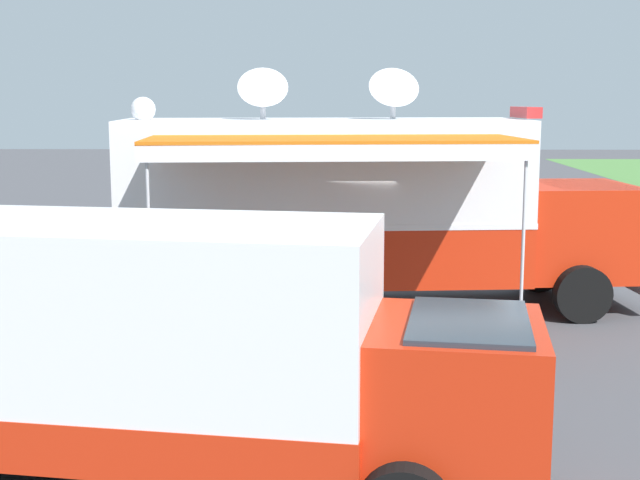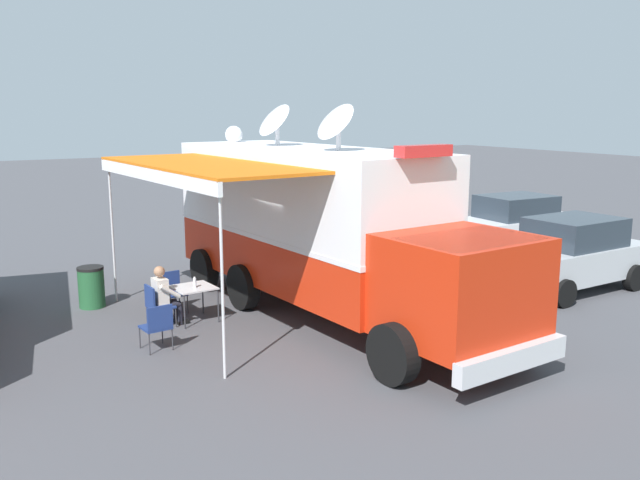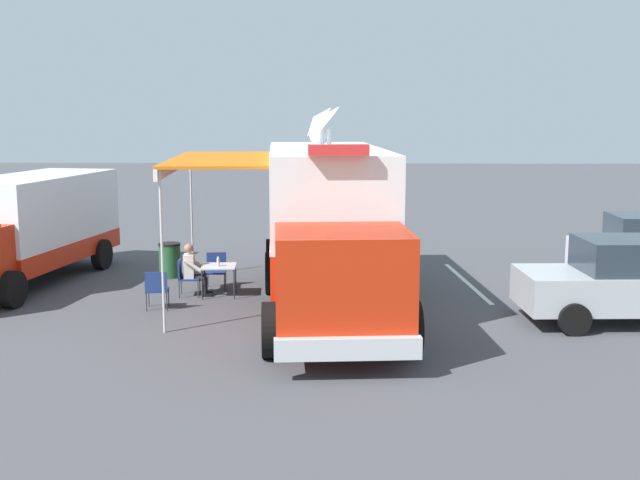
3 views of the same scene
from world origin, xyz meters
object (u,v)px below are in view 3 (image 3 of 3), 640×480
object	(u,v)px
folding_chair_at_table	(185,275)
car_behind_truck	(626,281)
trash_bin	(170,260)
folding_chair_beside_table	(216,267)
folding_table	(219,268)
seated_responder	(193,269)
traffic_cone	(347,246)
support_truck	(27,229)
folding_chair_spare_by_truck	(157,287)
command_truck	(326,220)
water_bottle	(218,262)

from	to	relation	value
folding_chair_at_table	car_behind_truck	bearing A→B (deg)	167.25
trash_bin	folding_chair_beside_table	bearing A→B (deg)	138.96
folding_table	car_behind_truck	size ratio (longest dim) A/B	0.20
seated_responder	traffic_cone	distance (m)	6.60
traffic_cone	support_truck	size ratio (longest dim) A/B	0.08
folding_chair_spare_by_truck	car_behind_truck	distance (m)	9.92
folding_chair_at_table	support_truck	bearing A→B (deg)	-17.44
folding_table	folding_chair_at_table	world-z (taller)	folding_chair_at_table
folding_table	folding_chair_spare_by_truck	bearing A→B (deg)	49.46
folding_chair_beside_table	folding_chair_spare_by_truck	distance (m)	2.41
folding_table	trash_bin	world-z (taller)	trash_bin
folding_chair_beside_table	folding_chair_spare_by_truck	world-z (taller)	same
command_truck	traffic_cone	xyz separation A→B (m)	(-0.53, -6.36, -1.67)
folding_chair_spare_by_truck	seated_responder	bearing A→B (deg)	-112.30
car_behind_truck	support_truck	bearing A→B (deg)	-14.22
folding_chair_beside_table	support_truck	bearing A→B (deg)	-5.39
folding_chair_at_table	car_behind_truck	distance (m)	9.76
traffic_cone	support_truck	bearing A→B (deg)	26.99
car_behind_truck	trash_bin	bearing A→B (deg)	-22.45
folding_chair_spare_by_truck	trash_bin	distance (m)	3.48
command_truck	traffic_cone	world-z (taller)	command_truck
folding_chair_beside_table	seated_responder	bearing A→B (deg)	64.56
folding_table	traffic_cone	distance (m)	6.27
trash_bin	folding_chair_spare_by_truck	bearing A→B (deg)	97.62
folding_chair_at_table	support_truck	size ratio (longest dim) A/B	0.12
folding_chair_at_table	folding_chair_spare_by_truck	distance (m)	1.38
traffic_cone	support_truck	world-z (taller)	support_truck
car_behind_truck	seated_responder	bearing A→B (deg)	-13.09
command_truck	trash_bin	distance (m)	5.34
traffic_cone	folding_chair_at_table	bearing A→B (deg)	54.78
traffic_cone	car_behind_truck	size ratio (longest dim) A/B	0.14
folding_chair_spare_by_truck	support_truck	xyz separation A→B (m)	(3.90, -2.67, 0.87)
folding_table	trash_bin	distance (m)	2.65
support_truck	car_behind_truck	size ratio (longest dim) A/B	1.64
seated_responder	folding_table	bearing A→B (deg)	-178.60
traffic_cone	water_bottle	bearing A→B (deg)	61.00
folding_table	car_behind_truck	xyz separation A→B (m)	(-8.71, 2.18, 0.21)
folding_table	seated_responder	size ratio (longest dim) A/B	0.69
trash_bin	support_truck	size ratio (longest dim) A/B	0.13
water_bottle	car_behind_truck	distance (m)	8.96
folding_chair_at_table	seated_responder	xyz separation A→B (m)	(-0.19, -0.02, 0.14)
folding_chair_at_table	folding_chair_spare_by_truck	world-z (taller)	same
command_truck	folding_chair_beside_table	world-z (taller)	command_truck
command_truck	traffic_cone	bearing A→B (deg)	-94.77
folding_chair_at_table	seated_responder	world-z (taller)	seated_responder
command_truck	support_truck	distance (m)	7.94
folding_chair_spare_by_truck	support_truck	bearing A→B (deg)	-34.37
folding_chair_beside_table	trash_bin	bearing A→B (deg)	-41.04
folding_chair_at_table	seated_responder	size ratio (longest dim) A/B	0.70
water_bottle	folding_chair_beside_table	size ratio (longest dim) A/B	0.26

